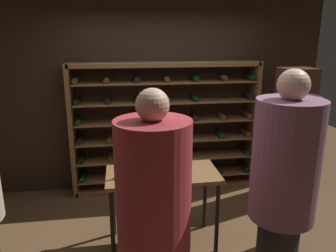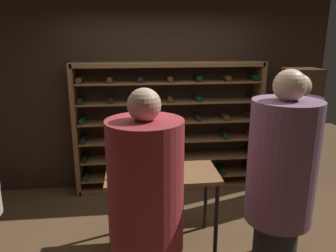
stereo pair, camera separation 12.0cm
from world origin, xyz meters
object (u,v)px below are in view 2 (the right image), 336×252
(person_guest_blue_shirt, at_px, (279,190))
(tasting_table, at_px, (162,181))
(wine_rack, at_px, (169,128))
(display_cabinet, at_px, (296,134))
(person_guest_khaki, at_px, (291,161))
(wine_bottle_green_slim, at_px, (154,168))
(wine_bottle_red_label, at_px, (134,163))
(wine_glass_stemmed_left, at_px, (144,166))
(person_bystander_dark_jacket, at_px, (146,216))

(person_guest_blue_shirt, bearing_deg, tasting_table, -160.07)
(wine_rack, relative_size, person_guest_blue_shirt, 1.34)
(wine_rack, height_order, tasting_table, wine_rack)
(display_cabinet, bearing_deg, person_guest_khaki, -119.66)
(wine_bottle_green_slim, distance_m, wine_bottle_red_label, 0.23)
(display_cabinet, bearing_deg, person_guest_blue_shirt, -120.66)
(wine_rack, distance_m, person_guest_blue_shirt, 2.40)
(wine_bottle_green_slim, xyz_separation_m, wine_glass_stemmed_left, (-0.09, 0.08, -0.01))
(wine_glass_stemmed_left, bearing_deg, person_guest_blue_shirt, -43.40)
(wine_rack, distance_m, person_guest_khaki, 1.92)
(person_guest_khaki, height_order, person_bystander_dark_jacket, person_bystander_dark_jacket)
(person_guest_blue_shirt, relative_size, display_cabinet, 1.11)
(wine_bottle_red_label, bearing_deg, person_bystander_dark_jacket, -86.49)
(person_guest_blue_shirt, bearing_deg, wine_rack, 175.07)
(wine_rack, distance_m, wine_glass_stemmed_left, 1.47)
(person_guest_khaki, relative_size, display_cabinet, 1.04)
(tasting_table, distance_m, person_bystander_dark_jacket, 1.23)
(person_guest_khaki, bearing_deg, person_guest_blue_shirt, -40.69)
(wine_bottle_green_slim, relative_size, wine_glass_stemmed_left, 2.30)
(person_guest_khaki, bearing_deg, wine_rack, -156.74)
(person_guest_khaki, relative_size, wine_glass_stemmed_left, 12.97)
(person_guest_blue_shirt, xyz_separation_m, person_bystander_dark_jacket, (-0.99, -0.19, -0.04))
(tasting_table, relative_size, wine_glass_stemmed_left, 8.05)
(wine_rack, xyz_separation_m, wine_glass_stemmed_left, (-0.40, -1.41, 0.02))
(tasting_table, relative_size, person_guest_blue_shirt, 0.58)
(tasting_table, height_order, person_guest_blue_shirt, person_guest_blue_shirt)
(wine_rack, relative_size, wine_bottle_red_label, 7.59)
(person_bystander_dark_jacket, relative_size, wine_bottle_red_label, 5.42)
(person_guest_khaki, bearing_deg, wine_bottle_green_slim, -104.30)
(wine_rack, xyz_separation_m, person_guest_khaki, (1.00, -1.63, 0.10))
(wine_bottle_green_slim, bearing_deg, tasting_table, 58.79)
(tasting_table, bearing_deg, person_bystander_dark_jacket, -100.31)
(wine_glass_stemmed_left, bearing_deg, wine_rack, 74.10)
(wine_bottle_green_slim, distance_m, wine_glass_stemmed_left, 0.12)
(wine_bottle_green_slim, bearing_deg, display_cabinet, 28.43)
(person_guest_blue_shirt, bearing_deg, person_bystander_dark_jacket, -97.78)
(wine_bottle_red_label, distance_m, wine_glass_stemmed_left, 0.11)
(tasting_table, bearing_deg, person_guest_blue_shirt, -51.56)
(person_guest_khaki, xyz_separation_m, person_bystander_dark_jacket, (-1.43, -0.88, 0.02))
(display_cabinet, relative_size, wine_glass_stemmed_left, 12.45)
(tasting_table, height_order, wine_glass_stemmed_left, wine_glass_stemmed_left)
(display_cabinet, height_order, wine_bottle_green_slim, display_cabinet)
(wine_bottle_red_label, bearing_deg, display_cabinet, 23.51)
(tasting_table, relative_size, person_bystander_dark_jacket, 0.61)
(person_guest_blue_shirt, relative_size, wine_bottle_green_slim, 5.99)
(tasting_table, xyz_separation_m, wine_glass_stemmed_left, (-0.18, -0.07, 0.20))
(wine_rack, height_order, person_guest_khaki, person_guest_khaki)
(display_cabinet, bearing_deg, wine_bottle_red_label, -156.49)
(wine_rack, distance_m, wine_bottle_red_label, 1.45)
(display_cabinet, xyz_separation_m, wine_bottle_red_label, (-2.20, -0.96, 0.07))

